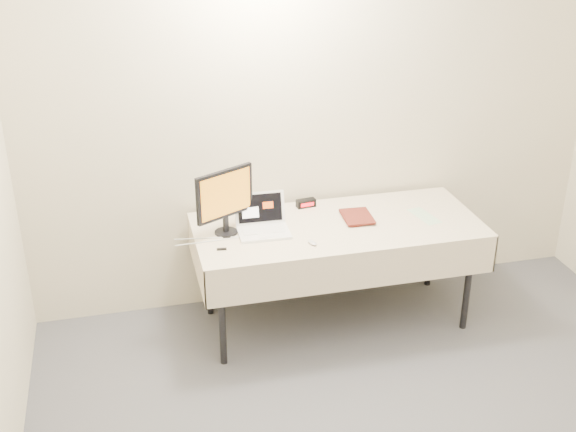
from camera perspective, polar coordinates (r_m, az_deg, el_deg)
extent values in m
cube|color=beige|center=(4.86, 2.54, 8.15)|extent=(4.00, 0.10, 2.70)
cylinder|color=black|center=(4.47, -5.24, -7.91)|extent=(0.04, 0.04, 0.69)
cylinder|color=black|center=(4.93, 14.03, -5.20)|extent=(0.04, 0.04, 0.69)
cylinder|color=black|center=(4.97, -6.31, -4.26)|extent=(0.04, 0.04, 0.69)
cylinder|color=black|center=(5.38, 11.23, -2.14)|extent=(0.04, 0.04, 0.69)
cube|color=gray|center=(4.70, 3.93, -0.95)|extent=(1.80, 0.75, 0.04)
cube|color=beige|center=(4.69, 3.94, -0.69)|extent=(1.86, 0.81, 0.01)
cube|color=beige|center=(4.41, 5.45, -4.41)|extent=(1.86, 0.01, 0.25)
cube|color=beige|center=(5.09, 2.55, -0.07)|extent=(1.86, 0.01, 0.25)
cube|color=beige|center=(4.57, -7.26, -3.35)|extent=(0.01, 0.81, 0.25)
cube|color=beige|center=(5.08, 13.92, -0.88)|extent=(0.01, 0.81, 0.25)
cube|color=white|center=(4.54, -1.92, -1.33)|extent=(0.33, 0.23, 0.02)
cube|color=white|center=(4.62, -2.25, 0.65)|extent=(0.32, 0.08, 0.20)
cube|color=black|center=(4.62, -2.25, 0.65)|extent=(0.28, 0.06, 0.17)
cylinder|color=black|center=(4.57, -4.91, -1.28)|extent=(0.20, 0.20, 0.01)
cube|color=black|center=(4.55, -4.93, -0.63)|extent=(0.04, 0.03, 0.10)
cube|color=black|center=(4.46, -5.03, 1.76)|extent=(0.38, 0.21, 0.31)
cube|color=orange|center=(4.46, -5.03, 1.76)|extent=(0.33, 0.17, 0.27)
imported|color=maroon|center=(4.69, 4.43, 1.09)|extent=(0.19, 0.03, 0.25)
cube|color=black|center=(4.91, 1.42, 1.03)|extent=(0.14, 0.07, 0.05)
cube|color=#FF0C16|center=(4.88, 1.55, 0.90)|extent=(0.09, 0.01, 0.02)
ellipsoid|color=#B6B6B8|center=(4.42, 1.93, -2.12)|extent=(0.06, 0.09, 0.02)
cube|color=#BCE6B7|center=(4.87, 10.72, 0.00)|extent=(0.15, 0.28, 0.00)
cube|color=black|center=(4.37, -5.27, -2.62)|extent=(0.06, 0.03, 0.01)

